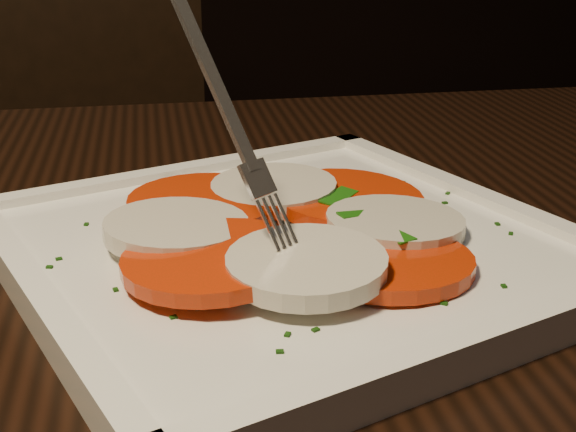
# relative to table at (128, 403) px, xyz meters

# --- Properties ---
(table) EXTENTS (1.24, 0.86, 0.75)m
(table) POSITION_rel_table_xyz_m (0.00, 0.00, 0.00)
(table) COLOR black
(table) RESTS_ON ground
(chair) EXTENTS (0.43, 0.43, 0.93)m
(chair) POSITION_rel_table_xyz_m (-0.05, 0.80, -0.12)
(chair) COLOR black
(chair) RESTS_ON ground
(plate) EXTENTS (0.38, 0.38, 0.01)m
(plate) POSITION_rel_table_xyz_m (0.10, -0.02, 0.11)
(plate) COLOR white
(plate) RESTS_ON table
(caprese_salad) EXTENTS (0.27, 0.26, 0.02)m
(caprese_salad) POSITION_rel_table_xyz_m (0.10, -0.02, 0.12)
(caprese_salad) COLOR red
(caprese_salad) RESTS_ON plate
(fork) EXTENTS (0.08, 0.09, 0.13)m
(fork) POSITION_rel_table_xyz_m (0.06, -0.03, 0.20)
(fork) COLOR white
(fork) RESTS_ON caprese_salad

